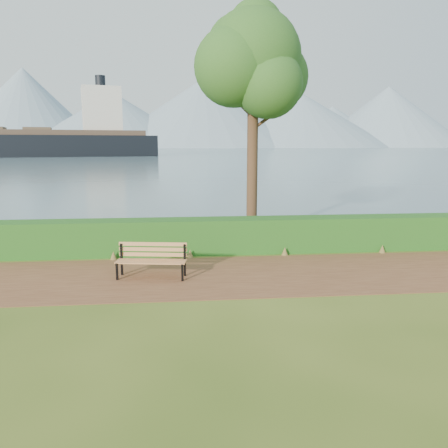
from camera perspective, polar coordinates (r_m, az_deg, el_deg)
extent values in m
plane|color=#3B5217|center=(10.39, 1.92, -7.15)|extent=(140.00, 140.00, 0.00)
cube|color=brown|center=(10.67, 1.71, -6.64)|extent=(40.00, 3.40, 0.01)
cube|color=#164C15|center=(12.76, 0.41, -1.50)|extent=(32.00, 0.85, 1.00)
cube|color=#3F5966|center=(269.84, -5.39, 9.70)|extent=(700.00, 510.00, 0.00)
cone|color=gray|center=(443.28, -24.54, 13.62)|extent=(140.00, 140.00, 70.00)
cone|color=gray|center=(409.59, -14.19, 13.02)|extent=(160.00, 160.00, 48.00)
cone|color=gray|center=(416.30, -2.73, 14.23)|extent=(190.00, 190.00, 62.00)
cone|color=gray|center=(425.23, 9.86, 13.21)|extent=(170.00, 170.00, 50.00)
cone|color=gray|center=(466.31, 20.54, 12.94)|extent=(150.00, 150.00, 58.00)
cone|color=gray|center=(440.14, -6.87, 12.20)|extent=(120.00, 120.00, 35.00)
cone|color=gray|center=(460.70, 13.91, 12.21)|extent=(130.00, 130.00, 40.00)
cube|color=black|center=(10.52, -13.80, -6.07)|extent=(0.05, 0.06, 0.41)
cube|color=black|center=(10.84, -13.23, -4.53)|extent=(0.05, 0.06, 0.78)
cube|color=black|center=(10.65, -13.53, -4.85)|extent=(0.12, 0.48, 0.05)
cube|color=black|center=(10.18, -5.46, -6.36)|extent=(0.05, 0.06, 0.41)
cube|color=black|center=(10.51, -5.15, -4.75)|extent=(0.05, 0.06, 0.78)
cube|color=black|center=(10.32, -5.31, -5.09)|extent=(0.12, 0.48, 0.05)
cube|color=#AA6D42|center=(10.29, -9.70, -5.09)|extent=(1.64, 0.33, 0.03)
cube|color=#AA6D42|center=(10.40, -9.56, -4.92)|extent=(1.64, 0.33, 0.03)
cube|color=#AA6D42|center=(10.51, -9.42, -4.76)|extent=(1.64, 0.33, 0.03)
cube|color=#AA6D42|center=(10.62, -9.29, -4.59)|extent=(1.64, 0.33, 0.03)
cube|color=#AA6D42|center=(10.64, -9.24, -3.95)|extent=(1.63, 0.29, 0.09)
cube|color=#AA6D42|center=(10.61, -9.26, -3.28)|extent=(1.63, 0.29, 0.09)
cube|color=#AA6D42|center=(10.58, -9.28, -2.61)|extent=(1.63, 0.29, 0.09)
cylinder|color=#382017|center=(14.55, 3.74, 10.59)|extent=(0.35, 0.35, 6.37)
sphere|color=#1F4E1A|center=(14.80, 3.87, 20.93)|extent=(3.01, 3.01, 3.01)
sphere|color=#1F4E1A|center=(15.25, 6.43, 18.55)|extent=(2.30, 2.30, 2.30)
sphere|color=#1F4E1A|center=(14.34, 1.31, 19.85)|extent=(2.48, 2.48, 2.48)
sphere|color=#1F4E1A|center=(14.19, 5.81, 17.73)|extent=(2.12, 2.12, 2.12)
sphere|color=#1F4E1A|center=(15.26, 1.79, 22.31)|extent=(1.95, 1.95, 1.95)
sphere|color=#1F4E1A|center=(15.09, 4.13, 24.15)|extent=(1.77, 1.77, 1.77)
cylinder|color=#382017|center=(14.64, 5.36, 13.34)|extent=(0.93, 0.11, 0.70)
cylinder|color=#382017|center=(14.63, 2.32, 15.11)|extent=(0.72, 0.33, 0.64)
cube|color=black|center=(120.26, -26.81, 8.57)|extent=(74.13, 28.36, 7.35)
cube|color=#46362A|center=(120.28, -26.98, 10.61)|extent=(68.14, 25.86, 1.26)
cube|color=beige|center=(119.80, -15.68, 14.06)|extent=(11.20, 10.62, 11.54)
cylinder|color=black|center=(120.48, -15.85, 17.29)|extent=(2.52, 2.52, 3.67)
cube|color=brown|center=(119.53, -23.16, 11.31)|extent=(7.74, 8.20, 0.84)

